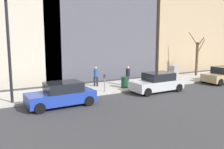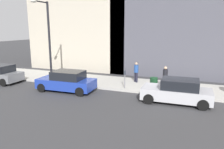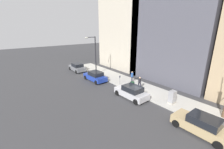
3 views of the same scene
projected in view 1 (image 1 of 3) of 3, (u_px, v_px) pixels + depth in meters
ground_plane at (144, 90)px, 20.34m from camera, size 120.00×120.00×0.00m
sidewalk at (130, 85)px, 22.06m from camera, size 4.00×36.00×0.15m
parked_car_tan at (224, 75)px, 23.26m from camera, size 1.93×4.20×1.52m
parked_car_silver at (157, 83)px, 19.57m from camera, size 1.99×4.23×1.52m
parked_car_blue at (61, 95)px, 15.63m from camera, size 2.05×4.26×1.52m
parking_meter at (105, 81)px, 18.96m from camera, size 0.14×0.10×1.35m
utility_box at (174, 73)px, 23.42m from camera, size 0.83×0.61×1.43m
streetlamp at (9, 42)px, 15.17m from camera, size 1.97×0.32×6.50m
bare_tree at (197, 57)px, 26.47m from camera, size 1.57×1.41×4.59m
trash_bin at (125, 82)px, 20.40m from camera, size 0.56×0.56×0.90m
pedestrian_near_meter at (128, 75)px, 21.21m from camera, size 0.36×0.36×1.66m
pedestrian_midblock at (96, 75)px, 20.95m from camera, size 0.36×0.36×1.66m
office_tower_left at (166, 2)px, 34.42m from camera, size 11.72×11.72×17.92m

